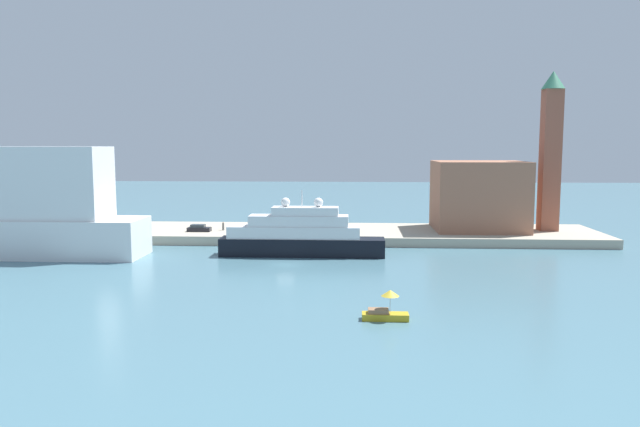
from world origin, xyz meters
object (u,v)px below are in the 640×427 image
object	(u,v)px
large_yacht	(300,236)
person_figure	(223,226)
parked_car	(199,228)
mooring_bollard	(339,235)
harbor_building	(479,196)
small_motorboat	(386,310)
bell_tower	(551,147)

from	to	relation	value
large_yacht	person_figure	world-z (taller)	large_yacht
parked_car	mooring_bollard	bearing A→B (deg)	-10.76
mooring_bollard	harbor_building	bearing A→B (deg)	21.80
harbor_building	person_figure	xyz separation A→B (m)	(-47.64, -3.63, -5.68)
person_figure	large_yacht	bearing A→B (deg)	-46.16
large_yacht	harbor_building	world-z (taller)	harbor_building
small_motorboat	mooring_bollard	world-z (taller)	small_motorboat
large_yacht	bell_tower	world-z (taller)	bell_tower
parked_car	mooring_bollard	distance (m)	26.41
bell_tower	mooring_bollard	world-z (taller)	bell_tower
harbor_building	bell_tower	world-z (taller)	bell_tower
bell_tower	parked_car	bearing A→B (deg)	-175.54
harbor_building	bell_tower	bearing A→B (deg)	-1.69
harbor_building	person_figure	bearing A→B (deg)	-175.64
small_motorboat	person_figure	distance (m)	58.37
small_motorboat	bell_tower	world-z (taller)	bell_tower
large_yacht	small_motorboat	size ratio (longest dim) A/B	5.58
harbor_building	bell_tower	xyz separation A→B (m)	(12.70, -0.37, 9.10)
small_motorboat	large_yacht	bearing A→B (deg)	108.62
bell_tower	person_figure	bearing A→B (deg)	-176.91
harbor_building	person_figure	world-z (taller)	harbor_building
parked_car	person_figure	world-z (taller)	person_figure
harbor_building	mooring_bollard	world-z (taller)	harbor_building
harbor_building	mooring_bollard	distance (m)	28.47
mooring_bollard	parked_car	bearing A→B (deg)	169.24
bell_tower	person_figure	size ratio (longest dim) A/B	18.40
large_yacht	parked_car	size ratio (longest dim) A/B	6.13
large_yacht	small_motorboat	xyz separation A→B (m)	(11.77, -34.93, -2.12)
small_motorboat	harbor_building	xyz separation A→B (m)	(20.04, 55.05, 7.00)
parked_car	bell_tower	bearing A→B (deg)	4.46
small_motorboat	mooring_bollard	distance (m)	45.10
large_yacht	parked_car	distance (m)	24.82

